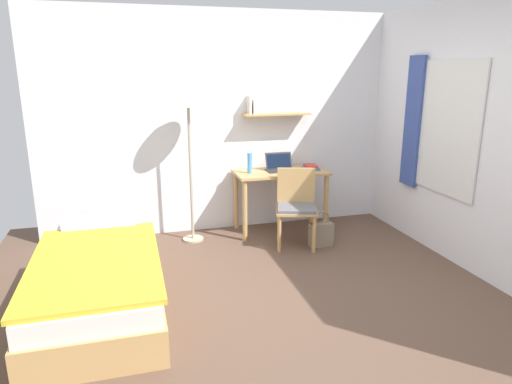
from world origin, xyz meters
TOP-DOWN VIEW (x-y plane):
  - ground_plane at (0.00, 0.00)m, footprint 5.28×5.28m
  - wall_back at (0.00, 2.02)m, footprint 4.40×0.27m
  - wall_right at (2.02, 0.05)m, footprint 0.10×4.40m
  - bed at (-1.47, 0.33)m, footprint 0.98×1.97m
  - desk at (0.58, 1.70)m, footprint 1.10×0.53m
  - desk_chair at (0.60, 1.21)m, footprint 0.54×0.51m
  - standing_lamp at (-0.50, 1.66)m, footprint 0.40×0.40m
  - laptop at (0.59, 1.74)m, footprint 0.33×0.22m
  - water_bottle at (0.20, 1.69)m, footprint 0.06×0.06m
  - book_stack at (0.97, 1.70)m, footprint 0.16×0.23m
  - handbag at (0.86, 1.09)m, footprint 0.27×0.11m

SIDE VIEW (x-z plane):
  - ground_plane at x=0.00m, z-range 0.00..0.00m
  - handbag at x=0.86m, z-range -0.06..0.35m
  - bed at x=-1.47m, z-range -0.03..0.51m
  - desk_chair at x=0.60m, z-range 0.05..0.91m
  - desk at x=0.58m, z-range 0.23..0.98m
  - book_stack at x=0.97m, z-range 0.75..0.80m
  - laptop at x=0.59m, z-range 0.70..0.91m
  - water_bottle at x=0.20m, z-range 0.75..0.99m
  - wall_back at x=0.00m, z-range 0.00..2.60m
  - wall_right at x=2.02m, z-range 0.00..2.60m
  - standing_lamp at x=-0.50m, z-range 0.68..2.44m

